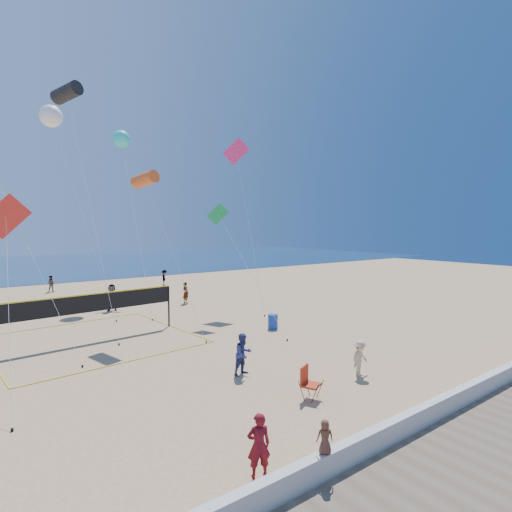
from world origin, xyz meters
TOP-DOWN VIEW (x-y plane):
  - ground at (0.00, 0.00)m, footprint 120.00×120.00m
  - ocean at (0.00, 62.00)m, footprint 140.00×50.00m
  - seawall at (0.00, -3.00)m, footprint 32.00×0.30m
  - boardwalk at (0.00, -5.00)m, footprint 32.00×3.60m
  - woman at (-2.53, -2.07)m, footprint 0.67×0.57m
  - toddler at (-1.28, -3.02)m, footprint 0.48×0.43m
  - bystander_a at (0.96, 3.67)m, footprint 0.89×0.74m
  - bystander_b at (4.67, 0.76)m, footprint 1.00×0.66m
  - far_person_1 at (0.42, 19.55)m, footprint 1.86×1.22m
  - far_person_2 at (5.91, 18.87)m, footprint 0.51×0.68m
  - far_person_3 at (-1.62, 31.17)m, footprint 0.89×0.78m
  - far_person_4 at (8.36, 28.66)m, footprint 1.03×1.22m
  - camp_chair at (1.47, 0.43)m, footprint 0.80×0.91m
  - trash_barrel at (6.52, 8.68)m, footprint 0.61×0.61m
  - volleyball_net at (-2.70, 12.50)m, footprint 10.11×9.97m
  - kite_1 at (-2.80, 16.25)m, footprint 1.77×6.71m
  - kite_2 at (0.46, 12.77)m, footprint 2.11×5.33m
  - kite_3 at (-6.59, 9.58)m, footprint 1.86×6.20m
  - kite_4 at (5.54, 12.79)m, footprint 1.23×7.51m
  - kite_5 at (9.18, 16.42)m, footprint 2.06×5.62m
  - kite_6 at (-2.89, 20.96)m, footprint 3.41×5.92m
  - kite_7 at (2.80, 24.00)m, footprint 1.97×9.86m

SIDE VIEW (x-z plane):
  - ground at x=0.00m, z-range 0.00..0.00m
  - ocean at x=0.00m, z-range 0.00..0.03m
  - boardwalk at x=0.00m, z-range 0.00..0.03m
  - seawall at x=0.00m, z-range 0.00..0.60m
  - trash_barrel at x=6.52m, z-range 0.00..0.86m
  - camp_chair at x=1.47m, z-range 0.02..1.30m
  - bystander_b at x=4.67m, z-range 0.00..1.43m
  - far_person_3 at x=-1.62m, z-range 0.00..1.55m
  - woman at x=-2.53m, z-range 0.00..1.58m
  - far_person_4 at x=8.36m, z-range 0.00..1.65m
  - far_person_2 at x=5.91m, z-range 0.00..1.69m
  - bystander_a at x=0.96m, z-range 0.00..1.69m
  - far_person_1 at x=0.42m, z-range 0.00..1.92m
  - toddler at x=-1.28m, z-range 0.60..1.42m
  - volleyball_net at x=-2.70m, z-range 0.47..2.96m
  - kite_3 at x=-6.59m, z-range 2.49..9.86m
  - kite_4 at x=5.54m, z-range 2.60..10.18m
  - kite_2 at x=0.46m, z-range 4.09..13.27m
  - kite_5 at x=9.18m, z-range 4.90..17.77m
  - kite_7 at x=2.80m, z-range 6.25..20.17m
  - kite_6 at x=-2.89m, z-range 6.36..20.56m
  - kite_1 at x=-2.80m, z-range 6.59..20.93m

